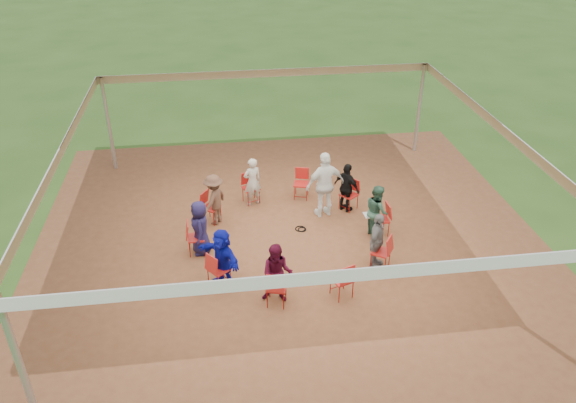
{
  "coord_description": "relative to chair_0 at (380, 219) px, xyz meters",
  "views": [
    {
      "loc": [
        -1.69,
        -11.82,
        8.19
      ],
      "look_at": [
        -0.03,
        0.3,
        1.07
      ],
      "focal_mm": 35.0,
      "sensor_mm": 36.0,
      "label": 1
    }
  ],
  "objects": [
    {
      "name": "chair_1",
      "position": [
        -0.52,
        1.37,
        0.0
      ],
      "size": [
        0.61,
        0.6,
        0.9
      ],
      "primitive_type": null,
      "rotation": [
        0.0,
        0.0,
        2.24
      ],
      "color": "red",
      "rests_on": "ground"
    },
    {
      "name": "person_seated_0",
      "position": [
        -0.12,
        -0.01,
        0.28
      ],
      "size": [
        0.43,
        0.72,
        1.44
      ],
      "primitive_type": "imported",
      "rotation": [
        0.0,
        0.0,
        1.62
      ],
      "color": "#2A4E3C",
      "rests_on": "ground"
    },
    {
      "name": "person_seated_4",
      "position": [
        -4.63,
        -0.21,
        0.28
      ],
      "size": [
        0.42,
        0.72,
        1.44
      ],
      "primitive_type": "imported",
      "rotation": [
        0.0,
        0.0,
        -1.53
      ],
      "color": "#19153A",
      "rests_on": "ground"
    },
    {
      "name": "tent",
      "position": [
        -2.37,
        -0.11,
        1.92
      ],
      "size": [
        10.33,
        10.33,
        3.0
      ],
      "color": "#B2B2B7",
      "rests_on": "ground"
    },
    {
      "name": "ground",
      "position": [
        -2.37,
        -0.11,
        -0.45
      ],
      "size": [
        80.0,
        80.0,
        0.0
      ],
      "primitive_type": "plane",
      "color": "#2C5219",
      "rests_on": "ground"
    },
    {
      "name": "chair_3",
      "position": [
        -3.21,
        2.12,
        0.0
      ],
      "size": [
        0.55,
        0.56,
        0.9
      ],
      "primitive_type": null,
      "rotation": [
        0.0,
        0.0,
        -2.78
      ],
      "color": "red",
      "rests_on": "ground"
    },
    {
      "name": "person_seated_5",
      "position": [
        -4.14,
        -1.51,
        0.28
      ],
      "size": [
        1.22,
        1.36,
        1.44
      ],
      "primitive_type": "imported",
      "rotation": [
        0.0,
        0.0,
        -0.9
      ],
      "color": "#0A1093",
      "rests_on": "ground"
    },
    {
      "name": "chair_9",
      "position": [
        -0.39,
        -1.41,
        0.0
      ],
      "size": [
        0.6,
        0.59,
        0.9
      ],
      "primitive_type": null,
      "rotation": [
        0.0,
        0.0,
        0.99
      ],
      "color": "red",
      "rests_on": "ground"
    },
    {
      "name": "person_seated_2",
      "position": [
        -3.16,
        2.01,
        0.28
      ],
      "size": [
        0.61,
        0.51,
        1.44
      ],
      "primitive_type": "imported",
      "rotation": [
        0.0,
        0.0,
        -2.78
      ],
      "color": "#B2AF9E",
      "rests_on": "ground"
    },
    {
      "name": "dirt_patch",
      "position": [
        -2.37,
        -0.11,
        -0.44
      ],
      "size": [
        13.0,
        13.0,
        0.0
      ],
      "primitive_type": "plane",
      "color": "brown",
      "rests_on": "ground"
    },
    {
      "name": "standing_person",
      "position": [
        -1.25,
        1.15,
        0.5
      ],
      "size": [
        1.21,
        0.82,
        1.89
      ],
      "primitive_type": "imported",
      "rotation": [
        0.0,
        0.0,
        3.39
      ],
      "color": "white",
      "rests_on": "ground"
    },
    {
      "name": "chair_5",
      "position": [
        -4.75,
        -0.21,
        0.0
      ],
      "size": [
        0.46,
        0.44,
        0.9
      ],
      "primitive_type": null,
      "rotation": [
        0.0,
        0.0,
        -1.53
      ],
      "color": "red",
      "rests_on": "ground"
    },
    {
      "name": "laptop",
      "position": [
        -0.28,
        -0.01,
        0.23
      ],
      "size": [
        0.26,
        0.32,
        0.22
      ],
      "rotation": [
        0.0,
        0.0,
        1.62
      ],
      "color": "#B7B7BC",
      "rests_on": "ground"
    },
    {
      "name": "chair_8",
      "position": [
        -1.54,
        -2.33,
        0.0
      ],
      "size": [
        0.55,
        0.56,
        0.9
      ],
      "primitive_type": null,
      "rotation": [
        0.0,
        0.0,
        0.36
      ],
      "color": "red",
      "rests_on": "ground"
    },
    {
      "name": "chair_7",
      "position": [
        -3.01,
        -2.4,
        0.0
      ],
      "size": [
        0.52,
        0.54,
        0.9
      ],
      "primitive_type": null,
      "rotation": [
        0.0,
        0.0,
        -0.27
      ],
      "color": "red",
      "rests_on": "ground"
    },
    {
      "name": "chair_2",
      "position": [
        -1.74,
        2.18,
        0.0
      ],
      "size": [
        0.52,
        0.54,
        0.9
      ],
      "primitive_type": null,
      "rotation": [
        0.0,
        0.0,
        2.87
      ],
      "color": "red",
      "rests_on": "ground"
    },
    {
      "name": "person_seated_3",
      "position": [
        -4.25,
        1.14,
        0.28
      ],
      "size": [
        0.9,
        1.03,
        1.44
      ],
      "primitive_type": "imported",
      "rotation": [
        0.0,
        0.0,
        -2.15
      ],
      "color": "brown",
      "rests_on": "ground"
    },
    {
      "name": "chair_0",
      "position": [
        0.0,
        0.0,
        0.0
      ],
      "size": [
        0.46,
        0.44,
        0.9
      ],
      "primitive_type": null,
      "rotation": [
        0.0,
        0.0,
        1.62
      ],
      "color": "red",
      "rests_on": "ground"
    },
    {
      "name": "person_seated_7",
      "position": [
        -0.49,
        -1.35,
        0.28
      ],
      "size": [
        0.83,
        0.94,
        1.44
      ],
      "primitive_type": "imported",
      "rotation": [
        0.0,
        0.0,
        0.99
      ],
      "color": "slate",
      "rests_on": "ground"
    },
    {
      "name": "person_seated_6",
      "position": [
        -2.97,
        -2.28,
        0.28
      ],
      "size": [
        0.78,
        0.58,
        1.44
      ],
      "primitive_type": "imported",
      "rotation": [
        0.0,
        0.0,
        -0.27
      ],
      "color": "#42091F",
      "rests_on": "ground"
    },
    {
      "name": "cable_coil",
      "position": [
        -2.01,
        0.48,
        -0.43
      ],
      "size": [
        0.37,
        0.37,
        0.03
      ],
      "rotation": [
        0.0,
        0.0,
        -0.33
      ],
      "color": "black",
      "rests_on": "ground"
    },
    {
      "name": "person_seated_1",
      "position": [
        -0.61,
        1.3,
        0.28
      ],
      "size": [
        0.86,
        0.93,
        1.44
      ],
      "primitive_type": "imported",
      "rotation": [
        0.0,
        0.0,
        2.24
      ],
      "color": "black",
      "rests_on": "ground"
    },
    {
      "name": "chair_6",
      "position": [
        -4.23,
        -1.59,
        0.0
      ],
      "size": [
        0.61,
        0.6,
        0.9
      ],
      "primitive_type": null,
      "rotation": [
        0.0,
        0.0,
        -0.9
      ],
      "color": "red",
      "rests_on": "ground"
    },
    {
      "name": "chair_4",
      "position": [
        -4.35,
        1.2,
        0.0
      ],
      "size": [
        0.6,
        0.59,
        0.9
      ],
      "primitive_type": null,
      "rotation": [
        0.0,
        0.0,
        -2.15
      ],
      "color": "red",
      "rests_on": "ground"
    }
  ]
}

